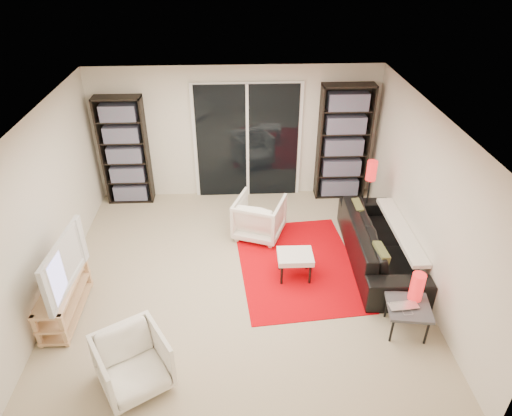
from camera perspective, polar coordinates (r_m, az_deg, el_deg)
The scene contains 20 objects.
floor at distance 6.65m, azimuth -2.05°, elevation -8.78°, with size 5.00×5.00×0.00m, color #C3B18C.
wall_back at distance 8.17m, azimuth -2.52°, elevation 9.28°, with size 5.00×0.02×2.40m, color silver.
wall_front at distance 4.03m, azimuth -1.75°, elevation -18.89°, with size 5.00×0.02×2.40m, color silver.
wall_left at distance 6.44m, azimuth -25.10°, elevation -0.50°, with size 0.02×5.00×2.40m, color silver.
wall_right at distance 6.45m, azimuth 20.54°, elevation 0.62°, with size 0.02×5.00×2.40m, color silver.
ceiling at distance 5.41m, azimuth -2.54°, elevation 10.96°, with size 5.00×5.00×0.02m, color white.
sliding_door at distance 8.20m, azimuth -1.08°, elevation 8.24°, with size 1.92×0.08×2.16m.
bookshelf_left at distance 8.34m, azimuth -16.09°, elevation 6.81°, with size 0.80×0.30×1.95m.
bookshelf_right at distance 8.30m, azimuth 10.88°, elevation 7.96°, with size 0.90×0.30×2.10m.
tv_stand at distance 6.42m, azimuth -22.85°, elevation -10.44°, with size 0.37×1.15×0.50m.
tv at distance 6.07m, azimuth -23.78°, elevation -6.39°, with size 1.17×0.15×0.67m, color black.
rug at distance 6.90m, azimuth 5.22°, elevation -7.10°, with size 1.69×2.28×0.01m, color #CF0008.
sofa at distance 7.01m, azimuth 15.31°, elevation -4.26°, with size 2.24×0.88×0.65m, color black.
armchair_back at distance 7.33m, azimuth 0.42°, elevation -1.14°, with size 0.72×0.74×0.68m, color white.
armchair_front at distance 5.33m, azimuth -15.13°, elevation -18.18°, with size 0.70×0.72×0.65m, color white.
ottoman at distance 6.49m, azimuth 4.91°, elevation -6.18°, with size 0.50×0.41×0.40m.
side_table at distance 5.97m, azimuth 18.53°, elevation -11.82°, with size 0.58×0.58×0.40m.
laptop at distance 5.87m, azimuth 18.14°, elevation -11.92°, with size 0.36×0.23×0.03m, color silver.
table_lamp at distance 5.95m, azimuth 19.49°, elevation -9.25°, with size 0.17×0.17×0.37m, color red.
floor_lamp at distance 7.50m, azimuth 14.12°, elevation 3.59°, with size 0.18×0.18×1.20m.
Camera 1 is at (-0.01, -5.06, 4.31)m, focal length 32.00 mm.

